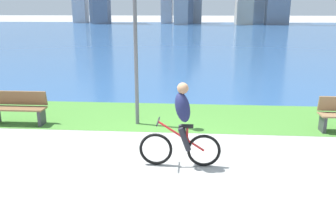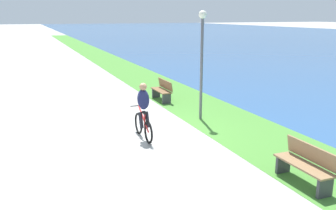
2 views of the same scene
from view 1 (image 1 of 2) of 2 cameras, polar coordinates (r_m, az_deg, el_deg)
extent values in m
plane|color=#9E9E99|center=(7.51, -1.29, -8.74)|extent=(300.00, 300.00, 0.00)
cube|color=#478433|center=(10.34, 0.35, -1.83)|extent=(120.00, 2.82, 0.01)
cube|color=#2D568C|center=(46.69, 3.57, 11.65)|extent=(300.00, 70.64, 0.00)
torus|color=black|center=(7.12, -1.99, -7.19)|extent=(0.67, 0.06, 0.67)
torus|color=black|center=(7.08, 5.85, -7.38)|extent=(0.67, 0.06, 0.67)
cylinder|color=red|center=(6.98, 2.15, -5.08)|extent=(0.94, 0.04, 0.62)
cylinder|color=red|center=(6.99, 3.12, -5.49)|extent=(0.04, 0.04, 0.49)
cube|color=black|center=(6.90, 3.16, -3.45)|extent=(0.24, 0.10, 0.05)
cylinder|color=black|center=(6.91, -1.62, -2.71)|extent=(0.03, 0.52, 0.03)
ellipsoid|color=#1E234C|center=(6.79, 2.39, -0.39)|extent=(0.40, 0.36, 0.65)
sphere|color=#A57A59|center=(6.70, 2.43, 2.74)|extent=(0.22, 0.22, 0.22)
cylinder|color=#26262D|center=(6.89, 2.71, -5.60)|extent=(0.27, 0.11, 0.49)
cylinder|color=#26262D|center=(7.08, 2.75, -5.02)|extent=(0.27, 0.11, 0.49)
cube|color=#38383D|center=(9.85, 23.85, -2.73)|extent=(0.08, 0.37, 0.45)
cube|color=brown|center=(10.35, -23.24, -0.53)|extent=(1.50, 0.45, 0.04)
cube|color=brown|center=(10.46, -22.91, 1.08)|extent=(1.50, 0.11, 0.40)
cube|color=#38383D|center=(10.13, -19.84, -1.84)|extent=(0.08, 0.37, 0.45)
cylinder|color=#595960|center=(9.32, -5.22, 7.36)|extent=(0.10, 0.10, 3.55)
camera|label=2|loc=(10.32, 76.73, 6.85)|focal=38.93mm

